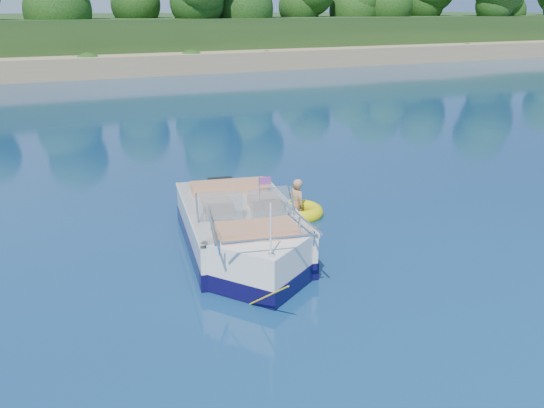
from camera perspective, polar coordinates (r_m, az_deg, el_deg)
name	(u,v)px	position (r m, az deg, el deg)	size (l,w,h in m)	color
ground	(357,237)	(13.68, 8.03, -3.05)	(160.00, 160.00, 0.00)	#091740
shoreline	(35,44)	(74.70, -21.44, 13.83)	(170.00, 59.00, 6.00)	#907A54
motorboat	(243,235)	(12.54, -2.77, -2.90)	(3.05, 6.16, 2.07)	white
tow_tube	(297,212)	(14.90, 2.37, -0.73)	(1.61, 1.61, 0.34)	yellow
boy	(295,214)	(15.00, 2.16, -0.96)	(0.50, 0.33, 1.36)	tan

